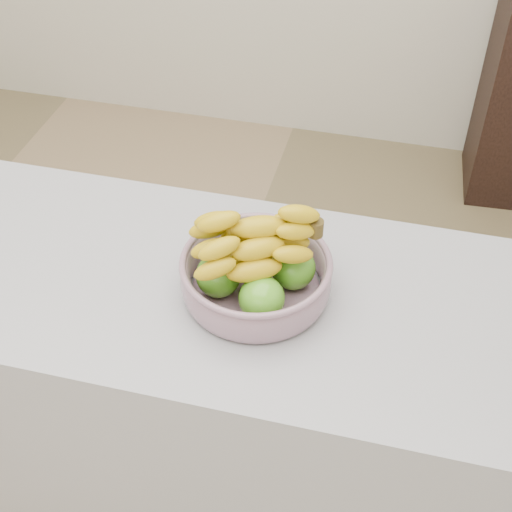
{
  "coord_description": "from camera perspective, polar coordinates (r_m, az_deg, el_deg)",
  "views": [
    {
      "loc": [
        0.57,
        -1.04,
        1.94
      ],
      "look_at": [
        0.32,
        -0.04,
        1.0
      ],
      "focal_mm": 50.0,
      "sensor_mm": 36.0,
      "label": 1
    }
  ],
  "objects": [
    {
      "name": "counter",
      "position": [
        1.89,
        -9.54,
        -10.82
      ],
      "size": [
        2.0,
        0.6,
        0.9
      ],
      "primitive_type": "cube",
      "color": "#A0A1A8",
      "rests_on": "ground"
    },
    {
      "name": "fruit_bowl",
      "position": [
        1.43,
        -0.01,
        -1.16
      ],
      "size": [
        0.31,
        0.31,
        0.2
      ],
      "rotation": [
        0.0,
        0.0,
        0.39
      ],
      "color": "#9AA3B9",
      "rests_on": "counter"
    },
    {
      "name": "ground",
      "position": [
        2.28,
        -7.88,
        -16.92
      ],
      "size": [
        4.0,
        4.0,
        0.0
      ],
      "primitive_type": "plane",
      "color": "#967D5C",
      "rests_on": "ground"
    }
  ]
}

